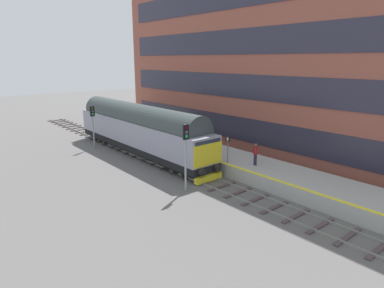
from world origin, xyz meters
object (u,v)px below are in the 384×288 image
diesel_locomotive (139,128)px  waiting_passenger (256,152)px  signal_post_mid (93,121)px  platform_number_sign (228,145)px  signal_post_near (186,149)px

diesel_locomotive → waiting_passenger: diesel_locomotive is taller
diesel_locomotive → signal_post_mid: diesel_locomotive is taller
platform_number_sign → waiting_passenger: 2.10m
diesel_locomotive → platform_number_sign: size_ratio=9.53×
signal_post_near → platform_number_sign: size_ratio=2.25×
diesel_locomotive → signal_post_near: (-2.32, -9.73, 0.43)m
diesel_locomotive → signal_post_mid: bearing=116.3°
platform_number_sign → waiting_passenger: bearing=-57.1°
waiting_passenger → diesel_locomotive: bearing=33.5°
waiting_passenger → signal_post_mid: bearing=36.7°
signal_post_near → waiting_passenger: signal_post_near is taller
signal_post_near → signal_post_mid: signal_post_near is taller
signal_post_mid → waiting_passenger: signal_post_mid is taller
signal_post_mid → waiting_passenger: bearing=-70.9°
signal_post_mid → platform_number_sign: (4.34, -14.05, -0.37)m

